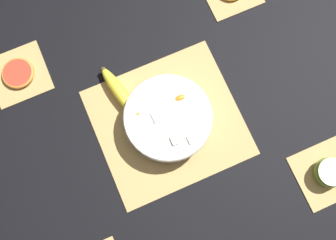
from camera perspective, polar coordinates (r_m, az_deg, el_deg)
ground_plane at (r=1.11m, az=-0.00°, el=-0.38°), size 6.00×6.00×0.00m
bamboo_mat_center at (r=1.11m, az=-0.00°, el=-0.35°), size 0.40×0.37×0.01m
coaster_mat_near_right at (r=1.23m, az=-20.82°, el=6.23°), size 0.16×0.16×0.01m
coaster_mat_far_left at (r=1.17m, az=21.90°, el=-7.20°), size 0.16×0.16×0.01m
fruit_salad_bowl at (r=1.07m, az=0.03°, el=0.14°), size 0.24×0.24×0.08m
whole_banana at (r=1.12m, az=-7.01°, el=3.96°), size 0.07×0.18×0.04m
apple_half at (r=1.15m, az=22.39°, el=-7.06°), size 0.08×0.08×0.05m
grapefruit_slice at (r=1.22m, az=-20.96°, el=6.36°), size 0.09×0.09×0.01m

